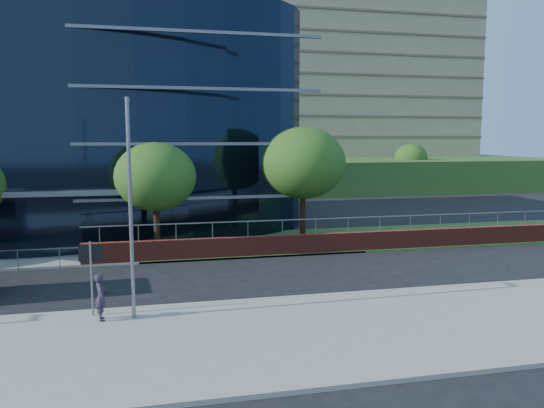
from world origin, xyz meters
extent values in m
cube|color=#2D511E|center=(24.00, 11.00, 0.06)|extent=(36.00, 8.00, 0.12)
cube|color=black|center=(-4.00, 24.00, 8.00)|extent=(38.00, 16.00, 16.00)
cube|color=maroon|center=(20.00, 7.30, 0.60)|extent=(34.00, 0.40, 1.20)
cube|color=slate|center=(20.00, 7.30, 2.08)|extent=(34.00, 0.06, 0.06)
cube|color=#2D511E|center=(32.00, 56.00, 2.00)|extent=(60.00, 42.00, 4.00)
cube|color=tan|center=(32.00, 58.00, 17.00)|extent=(50.00, 12.00, 26.00)
cylinder|color=slate|center=(4.50, -1.60, 1.55)|extent=(0.08, 0.08, 2.80)
cube|color=black|center=(4.50, -1.58, 2.50)|extent=(0.85, 0.06, 0.60)
cylinder|color=black|center=(7.00, 9.00, 1.54)|extent=(0.36, 0.36, 3.08)
ellipsoid|color=#173D11|center=(7.00, 9.00, 4.55)|extent=(4.62, 4.62, 3.93)
cylinder|color=black|center=(16.00, 10.00, 1.76)|extent=(0.36, 0.36, 3.52)
ellipsoid|color=#173D11|center=(16.00, 10.00, 5.20)|extent=(5.28, 5.28, 4.49)
cylinder|color=black|center=(24.00, 40.00, 1.54)|extent=(0.36, 0.36, 3.08)
ellipsoid|color=#173D11|center=(24.00, 40.00, 4.55)|extent=(4.62, 4.62, 3.93)
cylinder|color=black|center=(40.00, 42.00, 1.43)|extent=(0.36, 0.36, 2.86)
ellipsoid|color=#173D11|center=(40.00, 42.00, 4.23)|extent=(4.29, 4.29, 3.65)
cylinder|color=slate|center=(6.00, -2.20, 4.15)|extent=(0.14, 0.14, 8.00)
cube|color=slate|center=(6.00, -1.85, 8.05)|extent=(0.15, 0.70, 0.12)
imported|color=#272132|center=(4.86, -2.22, 1.01)|extent=(0.53, 0.70, 1.72)
camera|label=1|loc=(6.75, -21.71, 6.69)|focal=35.00mm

